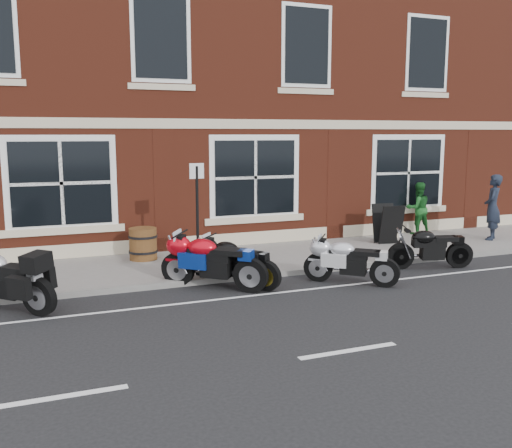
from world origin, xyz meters
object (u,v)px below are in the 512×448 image
(moto_touring_silver, at_px, (3,276))
(moto_sport_red, at_px, (212,260))
(moto_naked_black, at_px, (428,246))
(a_board_sign, at_px, (388,224))
(pedestrian_right, at_px, (418,208))
(moto_sport_black, at_px, (235,260))
(parking_sign, at_px, (197,209))
(pedestrian_left, at_px, (493,207))
(barrel_planter, at_px, (143,244))
(moto_sport_silver, at_px, (349,260))

(moto_touring_silver, relative_size, moto_sport_red, 0.95)
(moto_naked_black, height_order, a_board_sign, a_board_sign)
(moto_sport_red, bearing_deg, pedestrian_right, -25.67)
(moto_sport_black, bearing_deg, parking_sign, 73.76)
(pedestrian_left, relative_size, pedestrian_right, 1.19)
(barrel_planter, bearing_deg, moto_naked_black, -25.34)
(moto_naked_black, relative_size, pedestrian_left, 1.07)
(a_board_sign, bearing_deg, barrel_planter, -176.78)
(pedestrian_left, height_order, barrel_planter, pedestrian_left)
(pedestrian_left, height_order, parking_sign, parking_sign)
(moto_sport_black, height_order, pedestrian_right, pedestrian_right)
(moto_sport_red, relative_size, barrel_planter, 2.39)
(moto_sport_silver, bearing_deg, barrel_planter, 88.53)
(pedestrian_left, relative_size, a_board_sign, 1.72)
(pedestrian_left, relative_size, parking_sign, 0.79)
(moto_sport_red, bearing_deg, moto_sport_black, -45.10)
(moto_sport_red, relative_size, moto_naked_black, 0.92)
(moto_touring_silver, distance_m, moto_naked_black, 9.16)
(a_board_sign, height_order, barrel_planter, a_board_sign)
(moto_sport_red, distance_m, pedestrian_right, 8.18)
(a_board_sign, height_order, parking_sign, parking_sign)
(pedestrian_left, bearing_deg, barrel_planter, -48.09)
(pedestrian_right, height_order, a_board_sign, pedestrian_right)
(pedestrian_right, distance_m, a_board_sign, 1.94)
(pedestrian_left, xyz_separation_m, barrel_planter, (-9.83, 1.08, -0.55))
(moto_sport_silver, distance_m, pedestrian_left, 6.59)
(moto_touring_silver, height_order, a_board_sign, moto_touring_silver)
(moto_touring_silver, distance_m, moto_sport_silver, 6.76)
(moto_sport_red, distance_m, moto_sport_black, 0.51)
(moto_touring_silver, bearing_deg, moto_sport_red, -44.67)
(moto_sport_red, distance_m, pedestrian_left, 9.09)
(moto_naked_black, xyz_separation_m, parking_sign, (-5.21, 1.38, 0.97))
(moto_sport_silver, bearing_deg, moto_naked_black, -36.27)
(moto_sport_black, relative_size, moto_naked_black, 0.86)
(moto_touring_silver, relative_size, a_board_sign, 1.59)
(a_board_sign, relative_size, barrel_planter, 1.42)
(pedestrian_left, height_order, a_board_sign, pedestrian_left)
(a_board_sign, distance_m, barrel_planter, 6.73)
(moto_sport_black, distance_m, moto_naked_black, 4.75)
(moto_naked_black, bearing_deg, pedestrian_right, -17.28)
(pedestrian_right, xyz_separation_m, a_board_sign, (-1.70, -0.91, -0.24))
(parking_sign, bearing_deg, moto_sport_silver, -42.55)
(pedestrian_left, bearing_deg, pedestrian_right, -89.44)
(parking_sign, bearing_deg, moto_sport_black, -76.25)
(moto_sport_black, distance_m, pedestrian_right, 7.70)
(pedestrian_right, xyz_separation_m, parking_sign, (-7.47, -2.00, 0.59))
(moto_sport_silver, bearing_deg, pedestrian_left, -27.43)
(moto_touring_silver, relative_size, pedestrian_right, 1.11)
(moto_sport_black, height_order, moto_sport_silver, moto_sport_black)
(moto_sport_silver, height_order, parking_sign, parking_sign)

